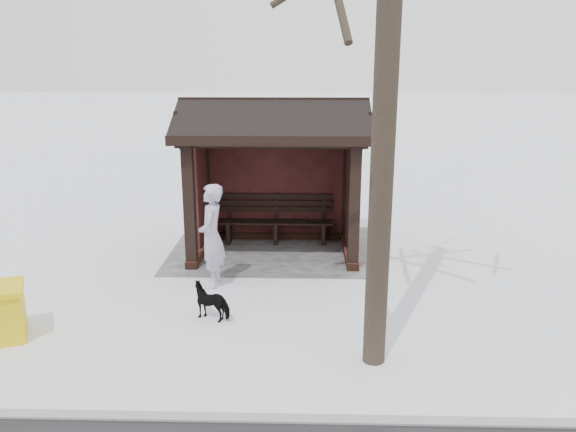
% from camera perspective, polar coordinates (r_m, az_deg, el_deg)
% --- Properties ---
extents(ground, '(120.00, 120.00, 0.00)m').
position_cam_1_polar(ground, '(11.39, -1.38, -3.75)').
color(ground, white).
rests_on(ground, ground).
extents(kerb, '(120.00, 0.15, 0.06)m').
position_cam_1_polar(kerb, '(6.46, -4.03, -19.90)').
color(kerb, gray).
rests_on(kerb, ground).
extents(trampled_patch, '(4.20, 3.20, 0.02)m').
position_cam_1_polar(trampled_patch, '(11.58, -1.33, -3.39)').
color(trampled_patch, gray).
rests_on(trampled_patch, ground).
extents(bus_shelter, '(3.60, 2.40, 3.09)m').
position_cam_1_polar(bus_shelter, '(11.03, -1.41, 7.21)').
color(bus_shelter, '#391E14').
rests_on(bus_shelter, ground).
extents(pedestrian, '(0.44, 0.66, 1.79)m').
position_cam_1_polar(pedestrian, '(9.57, -7.77, -2.02)').
color(pedestrian, '#ACA1BD').
rests_on(pedestrian, ground).
extents(dog, '(0.71, 0.50, 0.55)m').
position_cam_1_polar(dog, '(8.59, -7.69, -8.53)').
color(dog, black).
rests_on(dog, ground).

